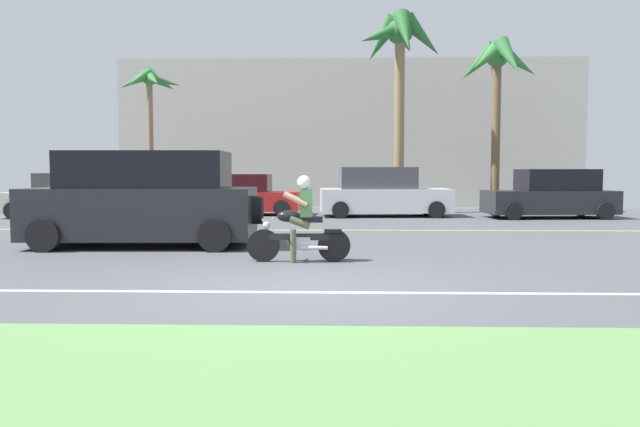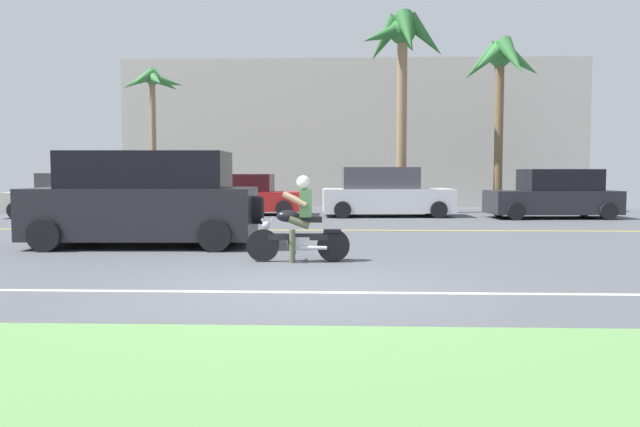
% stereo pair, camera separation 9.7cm
% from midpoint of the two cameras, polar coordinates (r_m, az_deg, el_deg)
% --- Properties ---
extents(ground, '(56.00, 30.00, 0.04)m').
position_cam_midpoint_polar(ground, '(11.21, -0.56, -4.12)').
color(ground, '#4C4F54').
extents(grass_median, '(56.00, 3.80, 0.06)m').
position_cam_midpoint_polar(grass_median, '(4.30, -5.27, -16.66)').
color(grass_median, '#5B8C4C').
rests_on(grass_median, ground).
extents(lane_line_near, '(50.40, 0.12, 0.01)m').
position_cam_midpoint_polar(lane_line_near, '(8.00, -1.68, -7.18)').
color(lane_line_near, silver).
rests_on(lane_line_near, ground).
extents(lane_line_far, '(50.40, 0.12, 0.01)m').
position_cam_midpoint_polar(lane_line_far, '(16.36, 0.31, -1.52)').
color(lane_line_far, yellow).
rests_on(lane_line_far, ground).
extents(motorcyclist, '(1.76, 0.57, 1.47)m').
position_cam_midpoint_polar(motorcyclist, '(10.61, -1.67, -1.09)').
color(motorcyclist, black).
rests_on(motorcyclist, ground).
extents(suv_nearby, '(4.76, 2.31, 1.94)m').
position_cam_midpoint_polar(suv_nearby, '(13.35, -15.42, 1.17)').
color(suv_nearby, '#232328').
rests_on(suv_nearby, ground).
extents(parked_car_0, '(4.26, 2.15, 1.48)m').
position_cam_midpoint_polar(parked_car_0, '(22.61, -21.28, 1.46)').
color(parked_car_0, beige).
rests_on(parked_car_0, ground).
extents(parked_car_1, '(3.93, 1.87, 1.44)m').
position_cam_midpoint_polar(parked_car_1, '(22.33, -6.73, 1.62)').
color(parked_car_1, '#AD1E1E').
rests_on(parked_car_1, ground).
extents(parked_car_2, '(4.49, 2.22, 1.68)m').
position_cam_midpoint_polar(parked_car_2, '(21.48, 6.06, 1.81)').
color(parked_car_2, silver).
rests_on(parked_car_2, ground).
extents(parked_car_3, '(4.23, 2.14, 1.61)m').
position_cam_midpoint_polar(parked_car_3, '(21.96, 20.66, 1.55)').
color(parked_car_3, '#232328').
rests_on(parked_car_3, ground).
extents(palm_tree_0, '(2.35, 2.22, 5.42)m').
position_cam_midpoint_polar(palm_tree_0, '(24.46, -14.86, 10.86)').
color(palm_tree_0, '#846B4C').
rests_on(palm_tree_0, ground).
extents(palm_tree_1, '(3.10, 3.18, 6.42)m').
position_cam_midpoint_polar(palm_tree_1, '(24.53, 16.17, 12.40)').
color(palm_tree_1, brown).
rests_on(palm_tree_1, ground).
extents(palm_tree_2, '(3.37, 3.42, 7.30)m').
position_cam_midpoint_polar(palm_tree_2, '(23.67, 7.58, 14.54)').
color(palm_tree_2, '#846B4C').
rests_on(palm_tree_2, ground).
extents(building_far, '(20.15, 4.00, 6.39)m').
position_cam_midpoint_polar(building_far, '(29.14, 3.05, 7.11)').
color(building_far, '#BCB7AD').
rests_on(building_far, ground).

